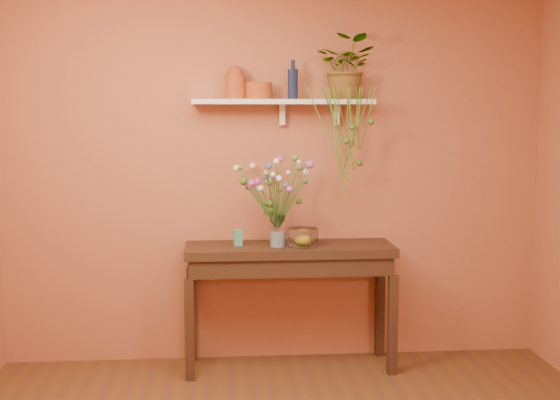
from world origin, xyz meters
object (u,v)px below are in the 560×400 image
sideboard (289,263)px  spider_plant (348,67)px  terracotta_jug (235,83)px  bouquet (275,184)px  glass_bowl (303,238)px  blue_bottle (293,83)px  glass_vase (278,233)px

sideboard → spider_plant: bearing=17.8°
terracotta_jug → bouquet: bearing=-31.7°
bouquet → glass_bowl: 0.43m
blue_bottle → spider_plant: spider_plant is taller
glass_vase → glass_bowl: bearing=-3.1°
sideboard → glass_vase: glass_vase is taller
blue_bottle → glass_bowl: (0.06, -0.16, -1.09)m
spider_plant → bouquet: size_ratio=0.78×
glass_bowl → bouquet: bearing=175.7°
glass_vase → bouquet: (-0.02, 0.01, 0.35)m
blue_bottle → glass_bowl: 1.10m
sideboard → glass_bowl: (0.09, -0.06, 0.19)m
terracotta_jug → glass_vase: size_ratio=1.03×
terracotta_jug → bouquet: size_ratio=0.40×
spider_plant → glass_bowl: size_ratio=2.14×
glass_vase → spider_plant: bearing=19.7°
spider_plant → bouquet: 0.99m
sideboard → bouquet: (-0.10, -0.04, 0.58)m
blue_bottle → bouquet: bearing=-132.6°
blue_bottle → spider_plant: bearing=4.7°
sideboard → glass_vase: bearing=-151.9°
sideboard → blue_bottle: 1.28m
spider_plant → glass_vase: size_ratio=1.99×
glass_vase → sideboard: bearing=28.1°
terracotta_jug → blue_bottle: size_ratio=0.85×
terracotta_jug → spider_plant: 0.81m
spider_plant → glass_bowl: spider_plant is taller
sideboard → spider_plant: spider_plant is taller
blue_bottle → terracotta_jug: bearing=177.3°
sideboard → glass_bowl: 0.22m
terracotta_jug → spider_plant: bearing=1.0°
terracotta_jug → blue_bottle: 0.41m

